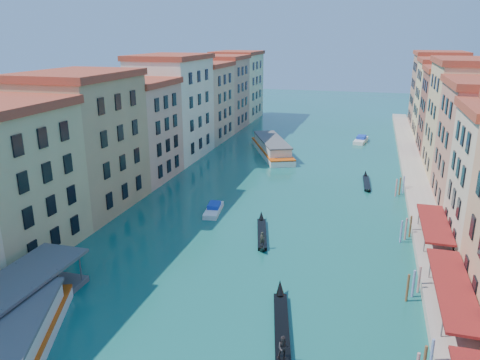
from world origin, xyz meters
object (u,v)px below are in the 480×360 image
Objects in this scene: vaporetto_stop at (13,306)px; vaporetto_near at (6,357)px; vaporetto_far at (272,147)px; gondola_right at (282,327)px; gondola_fore at (262,233)px.

vaporetto_stop is 0.75× the size of vaporetto_near.
vaporetto_stop is 0.74× the size of vaporetto_far.
vaporetto_near is 1.62× the size of gondola_right.
vaporetto_stop is 67.33m from vaporetto_far.
vaporetto_stop is 1.22× the size of gondola_right.
vaporetto_near is at bearing -52.98° from vaporetto_stop.
vaporetto_far is at bearing 90.38° from gondola_right.
vaporetto_far is 43.12m from gondola_fore.
gondola_right is (23.74, 4.82, -0.92)m from vaporetto_stop.
vaporetto_far reaches higher than gondola_right.
gondola_fore is at bearing -103.69° from vaporetto_far.
gondola_fore is at bearing 54.39° from vaporetto_stop.
gondola_fore is (12.85, 30.26, -1.04)m from vaporetto_near.
vaporetto_far is at bearing 63.84° from vaporetto_near.
vaporetto_stop reaches higher than vaporetto_far.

